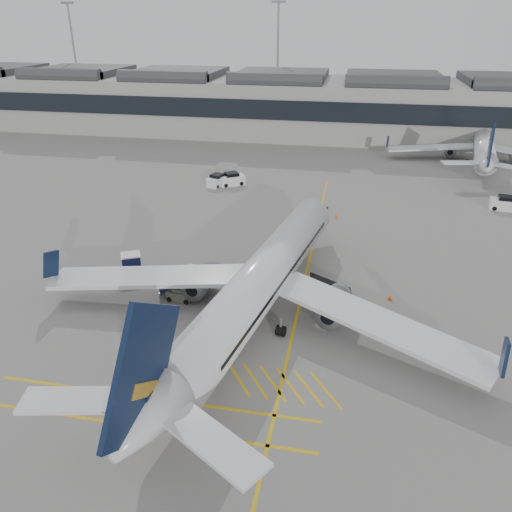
% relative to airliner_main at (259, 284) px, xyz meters
% --- Properties ---
extents(ground, '(220.00, 220.00, 0.00)m').
position_rel_airliner_main_xyz_m(ground, '(-6.92, -1.00, -3.14)').
color(ground, gray).
rests_on(ground, ground).
extents(terminal, '(200.00, 20.45, 12.40)m').
position_rel_airliner_main_xyz_m(terminal, '(-6.92, 70.93, 3.00)').
color(terminal, '#9E9E99').
rests_on(terminal, ground).
extents(light_masts, '(113.00, 0.60, 25.45)m').
position_rel_airliner_main_xyz_m(light_masts, '(-8.59, 85.00, 11.35)').
color(light_masts, slate).
rests_on(light_masts, ground).
extents(apron_markings, '(0.25, 60.00, 0.01)m').
position_rel_airliner_main_xyz_m(apron_markings, '(3.08, 9.00, -3.14)').
color(apron_markings, gold).
rests_on(apron_markings, ground).
extents(airliner_main, '(36.26, 39.95, 10.70)m').
position_rel_airliner_main_xyz_m(airliner_main, '(0.00, 0.00, 0.00)').
color(airliner_main, silver).
rests_on(airliner_main, ground).
extents(airliner_far, '(31.41, 34.60, 9.27)m').
position_rel_airliner_main_xyz_m(airliner_far, '(28.09, 54.69, -0.42)').
color(airliner_far, silver).
rests_on(airliner_far, ground).
extents(belt_loader, '(5.12, 2.15, 2.05)m').
position_rel_airliner_main_xyz_m(belt_loader, '(4.40, 4.40, -2.55)').
color(belt_loader, silver).
rests_on(belt_loader, ground).
extents(baggage_cart_a, '(1.67, 1.39, 1.74)m').
position_rel_airliner_main_xyz_m(baggage_cart_a, '(-8.63, 2.38, -2.21)').
color(baggage_cart_a, gray).
rests_on(baggage_cart_a, ground).
extents(baggage_cart_b, '(1.84, 1.62, 1.69)m').
position_rel_airliner_main_xyz_m(baggage_cart_b, '(-6.38, 2.51, -2.24)').
color(baggage_cart_b, gray).
rests_on(baggage_cart_b, ground).
extents(baggage_cart_c, '(2.05, 1.83, 1.84)m').
position_rel_airliner_main_xyz_m(baggage_cart_c, '(-6.88, 3.95, -2.16)').
color(baggage_cart_c, gray).
rests_on(baggage_cart_c, ground).
extents(baggage_cart_d, '(2.42, 2.27, 2.02)m').
position_rel_airliner_main_xyz_m(baggage_cart_d, '(-13.56, 5.31, -2.06)').
color(baggage_cart_d, gray).
rests_on(baggage_cart_d, ground).
extents(ramp_agent_a, '(0.68, 0.70, 1.62)m').
position_rel_airliner_main_xyz_m(ramp_agent_a, '(-3.74, 3.48, -2.34)').
color(ramp_agent_a, orange).
rests_on(ramp_agent_a, ground).
extents(ramp_agent_b, '(0.77, 0.60, 1.56)m').
position_rel_airliner_main_xyz_m(ramp_agent_b, '(-5.78, 3.18, -2.36)').
color(ramp_agent_b, '#FB500D').
rests_on(ramp_agent_b, ground).
extents(pushback_tug, '(2.34, 1.56, 1.25)m').
position_rel_airliner_main_xyz_m(pushback_tug, '(-7.30, 1.39, -2.59)').
color(pushback_tug, '#5A5B4D').
rests_on(pushback_tug, ground).
extents(safety_cone_nose, '(0.37, 0.37, 0.52)m').
position_rel_airliner_main_xyz_m(safety_cone_nose, '(5.19, 23.81, -2.89)').
color(safety_cone_nose, '#F24C0A').
rests_on(safety_cone_nose, ground).
extents(safety_cone_engine, '(0.40, 0.40, 0.56)m').
position_rel_airliner_main_xyz_m(safety_cone_engine, '(10.82, 4.93, -2.86)').
color(safety_cone_engine, '#F24C0A').
rests_on(safety_cone_engine, ground).
extents(service_van_left, '(4.06, 3.56, 1.88)m').
position_rel_airliner_main_xyz_m(service_van_left, '(-10.63, 34.31, -2.30)').
color(service_van_left, silver).
rests_on(service_van_left, ground).
extents(service_van_mid, '(2.72, 3.76, 1.74)m').
position_rel_airliner_main_xyz_m(service_van_mid, '(-12.61, 33.61, -2.37)').
color(service_van_mid, silver).
rests_on(service_van_mid, ground).
extents(service_van_right, '(3.73, 2.20, 1.82)m').
position_rel_airliner_main_xyz_m(service_van_right, '(26.25, 30.99, -2.33)').
color(service_van_right, silver).
rests_on(service_van_right, ground).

